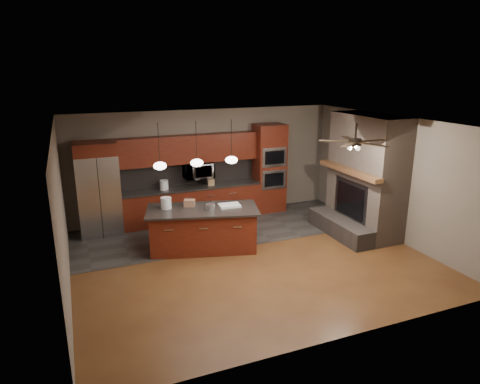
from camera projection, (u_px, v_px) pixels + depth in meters
name	position (u px, v px, depth m)	size (l,w,h in m)	color
ground	(251.00, 258.00, 8.87)	(7.00, 7.00, 0.00)	brown
ceiling	(252.00, 123.00, 8.09)	(7.00, 6.00, 0.02)	white
back_wall	(206.00, 164.00, 11.15)	(7.00, 0.02, 2.80)	gray
right_wall	(392.00, 177.00, 9.74)	(0.02, 6.00, 2.80)	gray
left_wall	(62.00, 216.00, 7.22)	(0.02, 6.00, 2.80)	gray
slate_tile_patch	(222.00, 229.00, 10.47)	(7.00, 2.40, 0.01)	#34322F
fireplace_column	(364.00, 180.00, 9.96)	(1.30, 2.10, 2.80)	#725E51
back_cabinetry	(191.00, 186.00, 10.90)	(3.59, 0.64, 2.20)	#612211
oven_tower	(269.00, 168.00, 11.55)	(0.80, 0.63, 2.38)	#612211
microwave	(198.00, 170.00, 10.86)	(0.73, 0.41, 0.50)	silver
refrigerator	(98.00, 189.00, 9.91)	(0.95, 0.75, 2.20)	silver
kitchen_island	(203.00, 229.00, 9.22)	(2.55, 1.65, 0.92)	#612211
white_bucket	(166.00, 203.00, 9.08)	(0.23, 0.23, 0.24)	silver
paint_can	(210.00, 207.00, 9.00)	(0.20, 0.20, 0.13)	silver
paint_tray	(230.00, 205.00, 9.24)	(0.45, 0.32, 0.05)	white
cardboard_box	(189.00, 203.00, 9.24)	(0.23, 0.17, 0.15)	#8D6249
counter_bucket	(164.00, 185.00, 10.57)	(0.21, 0.21, 0.24)	white
counter_box	(211.00, 182.00, 10.97)	(0.16, 0.12, 0.18)	tan
pendant_left	(160.00, 166.00, 8.35)	(0.26, 0.26, 0.92)	black
pendant_center	(197.00, 163.00, 8.62)	(0.26, 0.26, 0.92)	black
pendant_right	(231.00, 160.00, 8.89)	(0.26, 0.26, 0.92)	black
ceiling_fan	(355.00, 142.00, 8.12)	(1.27, 1.33, 0.41)	black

